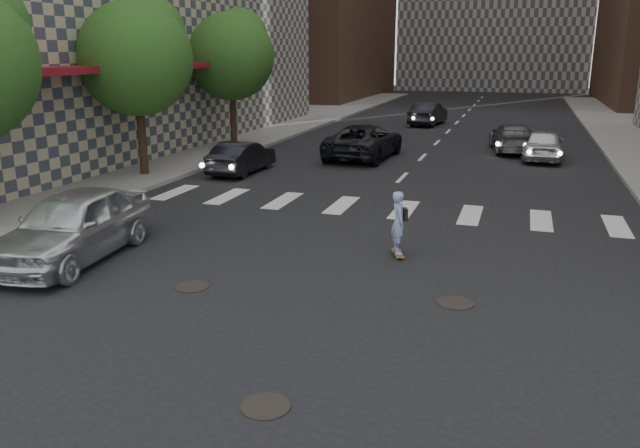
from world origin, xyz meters
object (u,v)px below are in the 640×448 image
(tree_b, at_px, (139,53))
(silver_sedan, at_px, (73,225))
(skateboarder, at_px, (399,222))
(traffic_car_d, at_px, (543,144))
(tree_c, at_px, (233,52))
(traffic_car_e, at_px, (428,114))
(traffic_car_c, at_px, (364,141))
(traffic_car_b, at_px, (513,138))
(traffic_car_a, at_px, (242,157))

(tree_b, relative_size, silver_sedan, 1.37)
(skateboarder, bearing_deg, tree_b, 127.50)
(skateboarder, height_order, traffic_car_d, skateboarder)
(tree_b, distance_m, tree_c, 8.00)
(traffic_car_d, height_order, traffic_car_e, traffic_car_e)
(tree_c, distance_m, silver_sedan, 18.00)
(tree_c, bearing_deg, traffic_car_c, -9.31)
(traffic_car_b, bearing_deg, tree_b, 31.39)
(traffic_car_b, bearing_deg, traffic_car_e, -68.70)
(tree_c, bearing_deg, traffic_car_b, 12.13)
(silver_sedan, bearing_deg, traffic_car_e, 77.66)
(traffic_car_c, relative_size, traffic_car_d, 1.30)
(tree_c, height_order, traffic_car_d, tree_c)
(traffic_car_b, height_order, traffic_car_c, traffic_car_c)
(tree_b, xyz_separation_m, tree_c, (0.00, 8.00, 0.00))
(traffic_car_c, xyz_separation_m, traffic_car_d, (7.74, 2.00, -0.04))
(tree_b, height_order, traffic_car_e, tree_b)
(skateboarder, distance_m, silver_sedan, 7.60)
(traffic_car_d, bearing_deg, traffic_car_e, -57.63)
(skateboarder, height_order, traffic_car_a, skateboarder)
(silver_sedan, distance_m, traffic_car_b, 22.09)
(tree_b, bearing_deg, traffic_car_d, 31.12)
(traffic_car_b, distance_m, traffic_car_c, 7.54)
(skateboarder, relative_size, traffic_car_a, 0.41)
(skateboarder, bearing_deg, traffic_car_b, 60.96)
(traffic_car_b, bearing_deg, silver_sedan, 57.10)
(tree_b, relative_size, traffic_car_c, 1.21)
(traffic_car_d, relative_size, traffic_car_e, 0.95)
(silver_sedan, height_order, traffic_car_b, silver_sedan)
(tree_b, relative_size, skateboarder, 4.18)
(tree_b, xyz_separation_m, silver_sedan, (3.95, -9.14, -3.82))
(tree_b, height_order, traffic_car_c, tree_b)
(traffic_car_e, bearing_deg, skateboarder, 103.56)
(traffic_car_a, bearing_deg, traffic_car_d, -147.98)
(tree_b, bearing_deg, traffic_car_b, 39.18)
(skateboarder, bearing_deg, tree_c, 105.47)
(traffic_car_e, bearing_deg, silver_sedan, 89.35)
(tree_b, xyz_separation_m, skateboarder, (11.12, -6.59, -3.82))
(traffic_car_e, bearing_deg, tree_b, 76.18)
(tree_c, xyz_separation_m, silver_sedan, (3.95, -17.14, -3.82))
(traffic_car_a, height_order, traffic_car_b, traffic_car_b)
(skateboarder, distance_m, traffic_car_d, 15.86)
(traffic_car_b, xyz_separation_m, traffic_car_c, (-6.39, -4.00, 0.08))
(tree_b, relative_size, traffic_car_d, 1.56)
(tree_b, bearing_deg, tree_c, 90.00)
(skateboarder, xyz_separation_m, traffic_car_e, (-3.36, 27.46, -0.10))
(silver_sedan, distance_m, traffic_car_a, 11.03)
(traffic_car_b, relative_size, traffic_car_e, 1.06)
(tree_c, xyz_separation_m, traffic_car_a, (3.16, -6.14, -4.01))
(traffic_car_a, relative_size, traffic_car_c, 0.71)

